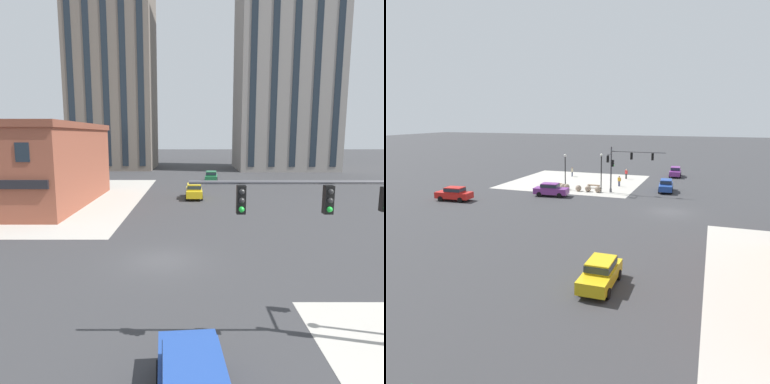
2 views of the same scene
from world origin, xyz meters
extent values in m
plane|color=#38383A|center=(0.00, 0.00, 0.00)|extent=(320.00, 320.00, 0.00)
cube|color=#B7B2A8|center=(16.00, -14.50, 0.00)|extent=(20.00, 19.00, 0.02)
cylinder|color=#4C4C51|center=(8.74, -8.13, 0.25)|extent=(0.32, 0.32, 0.50)
cylinder|color=#4C4C51|center=(8.74, -8.13, 3.10)|extent=(0.20, 0.20, 6.21)
cylinder|color=#4C4C51|center=(5.18, -8.13, 5.59)|extent=(7.13, 0.12, 0.12)
cylinder|color=#4C4C51|center=(8.74, -7.23, 5.29)|extent=(0.11, 1.80, 0.11)
cube|color=black|center=(6.00, -8.13, 5.04)|extent=(0.28, 0.28, 0.90)
sphere|color=#282828|center=(6.00, -8.29, 5.32)|extent=(0.18, 0.18, 0.18)
sphere|color=#282828|center=(6.00, -8.29, 5.04)|extent=(0.18, 0.18, 0.18)
sphere|color=green|center=(6.00, -8.29, 4.76)|extent=(0.18, 0.18, 0.18)
cube|color=black|center=(3.26, -8.13, 5.04)|extent=(0.28, 0.28, 0.90)
sphere|color=#282828|center=(3.26, -8.29, 5.32)|extent=(0.18, 0.18, 0.18)
sphere|color=#282828|center=(3.26, -8.29, 5.04)|extent=(0.18, 0.18, 0.18)
sphere|color=green|center=(3.26, -8.29, 4.76)|extent=(0.18, 0.18, 0.18)
cube|color=black|center=(8.54, -8.13, 3.99)|extent=(0.28, 0.28, 0.90)
sphere|color=#282828|center=(8.38, -8.13, 4.27)|extent=(0.18, 0.18, 0.18)
sphere|color=#282828|center=(8.38, -8.13, 3.99)|extent=(0.18, 0.18, 0.18)
sphere|color=green|center=(8.38, -8.13, 3.71)|extent=(0.18, 0.18, 0.18)
cube|color=black|center=(8.74, -6.43, 4.74)|extent=(0.28, 0.28, 0.90)
sphere|color=#282828|center=(8.74, -6.59, 5.02)|extent=(0.18, 0.18, 0.18)
sphere|color=#282828|center=(8.74, -6.59, 4.74)|extent=(0.18, 0.18, 0.18)
sphere|color=green|center=(8.74, -6.59, 4.46)|extent=(0.18, 0.18, 0.18)
sphere|color=gray|center=(10.38, -7.48, 0.42)|extent=(0.84, 0.84, 0.84)
sphere|color=gray|center=(11.79, -7.53, 0.42)|extent=(0.84, 0.84, 0.84)
sphere|color=gray|center=(13.15, -7.40, 0.42)|extent=(0.84, 0.84, 0.84)
sphere|color=gray|center=(15.03, -7.76, 0.42)|extent=(0.84, 0.84, 0.84)
sphere|color=gray|center=(15.66, -7.86, 0.42)|extent=(0.84, 0.84, 0.84)
sphere|color=gray|center=(17.35, -7.48, 0.42)|extent=(0.84, 0.84, 0.84)
cube|color=brown|center=(11.80, -10.19, 0.44)|extent=(1.82, 0.55, 0.10)
cube|color=#665B51|center=(11.10, -10.16, 0.20)|extent=(0.26, 0.42, 0.39)
cube|color=#665B51|center=(12.50, -10.22, 0.20)|extent=(0.26, 0.42, 0.39)
cube|color=brown|center=(17.47, -9.52, 0.44)|extent=(1.82, 0.58, 0.10)
cube|color=#665B51|center=(16.77, -9.56, 0.20)|extent=(0.26, 0.42, 0.39)
cube|color=#665B51|center=(18.17, -9.48, 0.20)|extent=(0.26, 0.42, 0.39)
cylinder|color=#232847|center=(18.51, -19.21, 0.39)|extent=(0.13, 0.13, 0.78)
cylinder|color=#232847|center=(18.52, -19.03, 0.39)|extent=(0.13, 0.13, 0.78)
cube|color=beige|center=(18.52, -19.12, 1.05)|extent=(0.23, 0.36, 0.55)
cylinder|color=beige|center=(18.50, -19.35, 1.08)|extent=(0.09, 0.09, 0.52)
cylinder|color=beige|center=(18.54, -18.89, 1.08)|extent=(0.09, 0.09, 0.52)
sphere|color=brown|center=(18.52, -19.12, 1.46)|extent=(0.21, 0.21, 0.21)
cylinder|color=#333333|center=(9.26, -19.65, 0.42)|extent=(0.13, 0.13, 0.84)
cylinder|color=#333333|center=(9.10, -19.57, 0.42)|extent=(0.13, 0.13, 0.84)
cube|color=red|center=(9.18, -19.61, 1.13)|extent=(0.39, 0.33, 0.59)
cylinder|color=red|center=(9.38, -19.71, 1.16)|extent=(0.09, 0.09, 0.56)
cylinder|color=red|center=(8.97, -19.50, 1.16)|extent=(0.09, 0.09, 0.56)
sphere|color=beige|center=(9.18, -19.61, 1.57)|extent=(0.23, 0.23, 0.23)
cylinder|color=#232847|center=(8.63, -12.83, 0.38)|extent=(0.13, 0.13, 0.77)
cylinder|color=#232847|center=(8.80, -12.89, 0.38)|extent=(0.13, 0.13, 0.77)
cube|color=gold|center=(8.71, -12.86, 1.04)|extent=(0.39, 0.30, 0.54)
cylinder|color=gold|center=(8.49, -12.78, 1.07)|extent=(0.09, 0.09, 0.52)
cylinder|color=gold|center=(8.93, -12.93, 1.07)|extent=(0.09, 0.09, 0.52)
sphere|color=brown|center=(8.71, -12.86, 1.45)|extent=(0.21, 0.21, 0.21)
cylinder|color=black|center=(10.00, -7.75, 2.45)|extent=(0.14, 0.14, 4.90)
sphere|color=white|center=(10.00, -7.75, 5.08)|extent=(0.36, 0.36, 0.36)
cylinder|color=black|center=(15.29, -7.89, 2.32)|extent=(0.14, 0.14, 4.64)
sphere|color=white|center=(15.29, -7.89, 4.82)|extent=(0.36, 0.36, 0.36)
cube|color=red|center=(25.53, 3.25, 0.70)|extent=(4.51, 2.07, 0.76)
cube|color=red|center=(25.38, 3.24, 1.38)|extent=(2.21, 1.64, 0.60)
cube|color=#232D38|center=(25.38, 3.24, 1.38)|extent=(2.30, 1.68, 0.40)
cylinder|color=black|center=(26.83, 4.18, 0.32)|extent=(0.65, 0.27, 0.64)
cylinder|color=black|center=(26.95, 2.52, 0.32)|extent=(0.65, 0.27, 0.64)
cylinder|color=black|center=(24.11, 3.99, 0.32)|extent=(0.65, 0.27, 0.64)
cylinder|color=black|center=(24.23, 2.32, 0.32)|extent=(0.65, 0.27, 0.64)
cube|color=#23479E|center=(1.75, -11.11, 0.70)|extent=(2.12, 4.53, 0.76)
cube|color=#23479E|center=(1.76, -11.26, 1.38)|extent=(1.67, 2.23, 0.60)
cube|color=#232D38|center=(1.76, -11.26, 1.38)|extent=(1.71, 2.32, 0.40)
cylinder|color=black|center=(0.80, -9.83, 0.32)|extent=(0.27, 0.66, 0.64)
cylinder|color=black|center=(2.47, -9.68, 0.32)|extent=(0.27, 0.66, 0.64)
cylinder|color=black|center=(1.03, -12.54, 0.32)|extent=(0.27, 0.66, 0.64)
cylinder|color=black|center=(2.70, -12.40, 0.32)|extent=(0.27, 0.66, 0.64)
cube|color=gold|center=(1.95, 19.78, 0.70)|extent=(1.80, 4.42, 0.76)
cube|color=gold|center=(1.95, 19.63, 1.38)|extent=(1.52, 2.13, 0.60)
cube|color=#232D38|center=(1.95, 19.63, 1.38)|extent=(1.55, 2.21, 0.40)
cylinder|color=black|center=(1.10, 21.14, 0.32)|extent=(0.23, 0.64, 0.64)
cylinder|color=black|center=(2.77, 21.16, 0.32)|extent=(0.23, 0.64, 0.64)
cylinder|color=black|center=(1.12, 18.41, 0.32)|extent=(0.23, 0.64, 0.64)
cylinder|color=black|center=(2.80, 18.43, 0.32)|extent=(0.23, 0.64, 0.64)
cube|color=#7A3389|center=(15.37, -3.16, 0.70)|extent=(4.53, 2.13, 0.76)
cube|color=#7A3389|center=(15.52, -3.15, 1.38)|extent=(2.23, 1.67, 0.60)
cube|color=#232D38|center=(15.52, -3.15, 1.38)|extent=(2.32, 1.71, 0.40)
cylinder|color=black|center=(14.08, -4.11, 0.32)|extent=(0.66, 0.27, 0.64)
cylinder|color=black|center=(13.94, -2.45, 0.32)|extent=(0.66, 0.27, 0.64)
cylinder|color=black|center=(16.80, -3.88, 0.32)|extent=(0.66, 0.27, 0.64)
cylinder|color=black|center=(16.65, -2.22, 0.32)|extent=(0.66, 0.27, 0.64)
cube|color=#7A3389|center=(1.81, -24.79, 0.70)|extent=(1.96, 4.48, 0.76)
cube|color=#7A3389|center=(1.82, -24.94, 1.38)|extent=(1.59, 2.18, 0.60)
cube|color=#232D38|center=(1.82, -24.94, 1.38)|extent=(1.63, 2.27, 0.40)
cylinder|color=black|center=(0.92, -23.47, 0.32)|extent=(0.25, 0.65, 0.64)
cylinder|color=black|center=(2.59, -23.39, 0.32)|extent=(0.25, 0.65, 0.64)
cylinder|color=black|center=(1.04, -26.19, 0.32)|extent=(0.25, 0.65, 0.64)
cylinder|color=black|center=(2.71, -26.11, 0.32)|extent=(0.25, 0.65, 0.64)
camera|label=1|loc=(1.72, -18.84, 7.04)|focal=32.47mm
camera|label=2|loc=(-3.95, 40.07, 10.19)|focal=34.86mm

